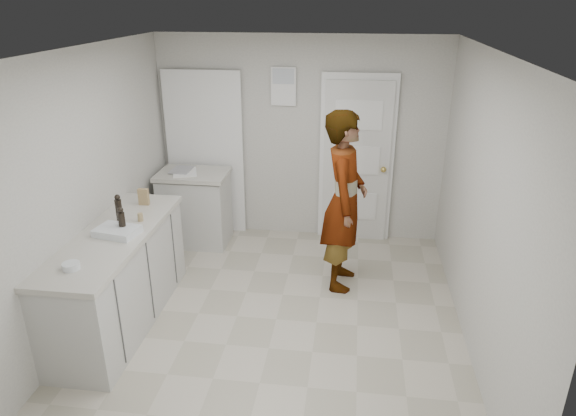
# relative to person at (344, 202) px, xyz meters

# --- Properties ---
(ground) EXTENTS (4.00, 4.00, 0.00)m
(ground) POSITION_rel_person_xyz_m (-0.59, -0.79, -0.95)
(ground) COLOR #A9A38E
(ground) RESTS_ON ground
(room_shell) EXTENTS (4.00, 4.00, 4.00)m
(room_shell) POSITION_rel_person_xyz_m (-0.77, 1.16, 0.08)
(room_shell) COLOR silver
(room_shell) RESTS_ON ground
(main_counter) EXTENTS (0.64, 1.96, 0.93)m
(main_counter) POSITION_rel_person_xyz_m (-2.04, -0.99, -0.52)
(main_counter) COLOR beige
(main_counter) RESTS_ON ground
(side_counter) EXTENTS (0.84, 0.61, 0.93)m
(side_counter) POSITION_rel_person_xyz_m (-1.84, 0.76, -0.52)
(side_counter) COLOR beige
(side_counter) RESTS_ON ground
(person) EXTENTS (0.50, 0.72, 1.89)m
(person) POSITION_rel_person_xyz_m (0.00, 0.00, 0.00)
(person) COLOR silver
(person) RESTS_ON ground
(cake_mix_box) EXTENTS (0.10, 0.05, 0.17)m
(cake_mix_box) POSITION_rel_person_xyz_m (-2.02, -0.29, 0.06)
(cake_mix_box) COLOR olive
(cake_mix_box) RESTS_ON main_counter
(spice_jar) EXTENTS (0.05, 0.05, 0.08)m
(spice_jar) POSITION_rel_person_xyz_m (-1.90, -0.69, 0.02)
(spice_jar) COLOR #A1895C
(spice_jar) RESTS_ON main_counter
(oil_cruet_a) EXTENTS (0.06, 0.06, 0.25)m
(oil_cruet_a) POSITION_rel_person_xyz_m (-1.95, -0.96, 0.10)
(oil_cruet_a) COLOR black
(oil_cruet_a) RESTS_ON main_counter
(oil_cruet_b) EXTENTS (0.06, 0.06, 0.28)m
(oil_cruet_b) POSITION_rel_person_xyz_m (-2.07, -0.74, 0.11)
(oil_cruet_b) COLOR black
(oil_cruet_b) RESTS_ON main_counter
(baking_dish) EXTENTS (0.41, 0.32, 0.06)m
(baking_dish) POSITION_rel_person_xyz_m (-1.99, -1.00, 0.01)
(baking_dish) COLOR silver
(baking_dish) RESTS_ON main_counter
(egg_bowl) EXTENTS (0.14, 0.14, 0.05)m
(egg_bowl) POSITION_rel_person_xyz_m (-2.07, -1.64, 0.00)
(egg_bowl) COLOR silver
(egg_bowl) RESTS_ON main_counter
(papers) EXTENTS (0.37, 0.42, 0.01)m
(papers) POSITION_rel_person_xyz_m (-1.93, 0.74, -0.02)
(papers) COLOR white
(papers) RESTS_ON side_counter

